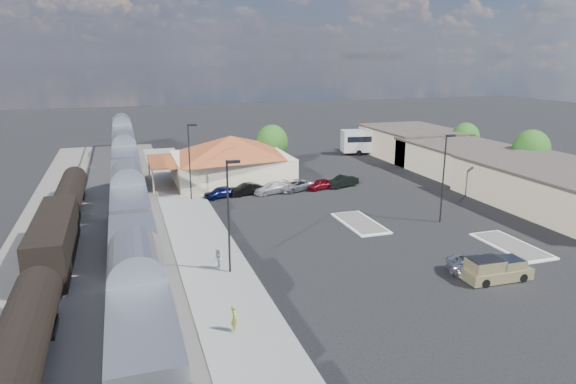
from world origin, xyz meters
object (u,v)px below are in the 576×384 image
object	(u,v)px
suv	(483,265)
coach_bus	(379,140)
pickup_truck	(497,270)
station_depot	(231,158)

from	to	relation	value
suv	coach_bus	distance (m)	50.92
suv	coach_bus	xyz separation A→B (m)	(16.44, 48.17, 1.66)
pickup_truck	coach_bus	world-z (taller)	coach_bus
suv	coach_bus	world-z (taller)	coach_bus
coach_bus	station_depot	bearing A→B (deg)	122.80
station_depot	coach_bus	size ratio (longest dim) A/B	1.38
station_depot	pickup_truck	world-z (taller)	station_depot
pickup_truck	suv	world-z (taller)	pickup_truck
pickup_truck	station_depot	bearing A→B (deg)	19.86
station_depot	suv	world-z (taller)	station_depot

